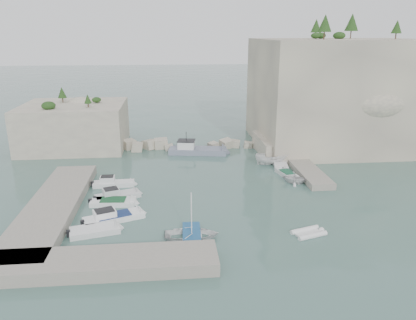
{
  "coord_description": "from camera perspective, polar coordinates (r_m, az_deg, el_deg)",
  "views": [
    {
      "loc": [
        -4.49,
        -41.34,
        18.05
      ],
      "look_at": [
        0.0,
        6.0,
        3.0
      ],
      "focal_mm": 35.0,
      "sensor_mm": 36.0,
      "label": 1
    }
  ],
  "objects": [
    {
      "name": "ground",
      "position": [
        45.33,
        0.72,
        -5.9
      ],
      "size": [
        400.0,
        400.0,
        0.0
      ],
      "primitive_type": "plane",
      "color": "#486C63",
      "rests_on": "ground"
    },
    {
      "name": "cliff_east",
      "position": [
        70.61,
        17.78,
        8.97
      ],
      "size": [
        26.0,
        22.0,
        17.0
      ],
      "primitive_type": "cube",
      "color": "beige",
      "rests_on": "ground"
    },
    {
      "name": "cliff_terrace",
      "position": [
        64.1,
        10.62,
        2.06
      ],
      "size": [
        8.0,
        10.0,
        2.5
      ],
      "primitive_type": "cube",
      "color": "beige",
      "rests_on": "ground"
    },
    {
      "name": "outcrop_west",
      "position": [
        69.66,
        -18.21,
        4.62
      ],
      "size": [
        16.0,
        14.0,
        7.0
      ],
      "primitive_type": "cube",
      "color": "beige",
      "rests_on": "ground"
    },
    {
      "name": "quay_west",
      "position": [
        45.72,
        -20.97,
        -6.18
      ],
      "size": [
        5.0,
        24.0,
        1.1
      ],
      "primitive_type": "cube",
      "color": "#9E9689",
      "rests_on": "ground"
    },
    {
      "name": "quay_south",
      "position": [
        34.18,
        -14.32,
        -13.84
      ],
      "size": [
        18.0,
        4.0,
        1.1
      ],
      "primitive_type": "cube",
      "color": "#9E9689",
      "rests_on": "ground"
    },
    {
      "name": "ledge_east",
      "position": [
        57.19,
        13.2,
        -0.89
      ],
      "size": [
        3.0,
        16.0,
        0.8
      ],
      "primitive_type": "cube",
      "color": "#9E9689",
      "rests_on": "ground"
    },
    {
      "name": "breakwater",
      "position": [
        65.76,
        -2.19,
        2.25
      ],
      "size": [
        28.0,
        3.0,
        1.4
      ],
      "primitive_type": "cube",
      "color": "beige",
      "rests_on": "ground"
    },
    {
      "name": "motorboat_a",
      "position": [
        51.2,
        -13.08,
        -3.56
      ],
      "size": [
        5.44,
        1.74,
        1.4
      ],
      "primitive_type": null,
      "rotation": [
        0.0,
        0.0,
        0.02
      ],
      "color": "white",
      "rests_on": "ground"
    },
    {
      "name": "motorboat_b",
      "position": [
        47.43,
        -12.53,
        -5.25
      ],
      "size": [
        5.74,
        3.56,
        1.4
      ],
      "primitive_type": null,
      "rotation": [
        0.0,
        0.0,
        0.35
      ],
      "color": "silver",
      "rests_on": "ground"
    },
    {
      "name": "motorboat_c",
      "position": [
        45.87,
        -13.15,
        -6.1
      ],
      "size": [
        5.45,
        2.32,
        0.7
      ],
      "primitive_type": null,
      "rotation": [
        0.0,
        0.0,
        -0.07
      ],
      "color": "white",
      "rests_on": "ground"
    },
    {
      "name": "motorboat_d",
      "position": [
        42.21,
        -13.05,
        -8.24
      ],
      "size": [
        6.78,
        4.2,
        1.4
      ],
      "primitive_type": null,
      "rotation": [
        0.0,
        0.0,
        0.38
      ],
      "color": "white",
      "rests_on": "ground"
    },
    {
      "name": "motorboat_e",
      "position": [
        40.15,
        -15.58,
        -9.86
      ],
      "size": [
        5.34,
        3.17,
        0.7
      ],
      "primitive_type": null,
      "rotation": [
        0.0,
        0.0,
        0.24
      ],
      "color": "white",
      "rests_on": "ground"
    },
    {
      "name": "rowboat",
      "position": [
        37.84,
        -2.3,
        -10.94
      ],
      "size": [
        5.06,
        3.69,
        1.03
      ],
      "primitive_type": "imported",
      "rotation": [
        0.0,
        0.0,
        1.54
      ],
      "color": "white",
      "rests_on": "ground"
    },
    {
      "name": "inflatable_dinghy",
      "position": [
        39.57,
        13.94,
        -10.14
      ],
      "size": [
        3.6,
        2.49,
        0.44
      ],
      "primitive_type": null,
      "rotation": [
        0.0,
        0.0,
        0.3
      ],
      "color": "white",
      "rests_on": "ground"
    },
    {
      "name": "tender_east_a",
      "position": [
        51.91,
        12.07,
        -3.19
      ],
      "size": [
        3.97,
        3.76,
        1.65
      ],
      "primitive_type": "imported",
      "rotation": [
        0.0,
        0.0,
        1.14
      ],
      "color": "silver",
      "rests_on": "ground"
    },
    {
      "name": "tender_east_b",
      "position": [
        54.27,
        11.01,
        -2.2
      ],
      "size": [
        2.45,
        4.58,
        0.7
      ],
      "primitive_type": null,
      "rotation": [
        0.0,
        0.0,
        1.8
      ],
      "color": "silver",
      "rests_on": "ground"
    },
    {
      "name": "tender_east_c",
      "position": [
        58.26,
        10.08,
        -0.77
      ],
      "size": [
        2.73,
        5.88,
        0.7
      ],
      "primitive_type": null,
      "rotation": [
        0.0,
        0.0,
        1.41
      ],
      "color": "white",
      "rests_on": "ground"
    },
    {
      "name": "tender_east_d",
      "position": [
        58.62,
        9.02,
        -0.6
      ],
      "size": [
        5.11,
        2.02,
        1.96
      ],
      "primitive_type": "imported",
      "rotation": [
        0.0,
        0.0,
        1.55
      ],
      "color": "white",
      "rests_on": "ground"
    },
    {
      "name": "work_boat",
      "position": [
        63.1,
        -1.45,
        0.94
      ],
      "size": [
        10.08,
        4.41,
        2.2
      ],
      "primitive_type": null,
      "rotation": [
        0.0,
        0.0,
        -0.16
      ],
      "color": "slate",
      "rests_on": "ground"
    },
    {
      "name": "rowboat_mast",
      "position": [
        36.66,
        -2.35,
        -7.35
      ],
      "size": [
        0.1,
        0.1,
        4.2
      ],
      "primitive_type": "cylinder",
      "color": "white",
      "rests_on": "rowboat"
    },
    {
      "name": "vegetation",
      "position": [
        69.42,
        13.96,
        16.97
      ],
      "size": [
        53.48,
        13.88,
        13.4
      ],
      "color": "#1E4219",
      "rests_on": "ground"
    }
  ]
}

